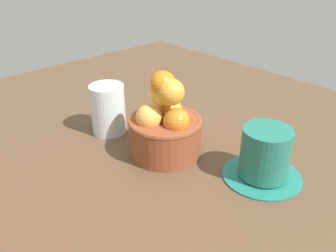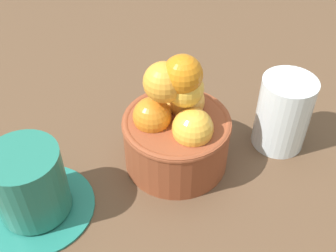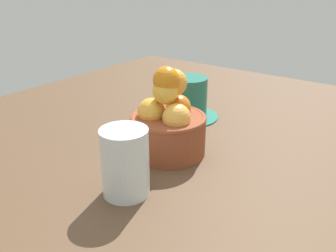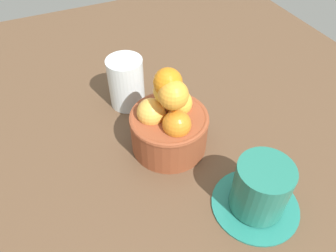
# 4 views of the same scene
# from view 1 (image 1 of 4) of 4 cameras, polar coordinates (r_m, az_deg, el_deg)

# --- Properties ---
(ground_plane) EXTENTS (1.22, 1.07, 0.04)m
(ground_plane) POSITION_cam_1_polar(r_m,az_deg,el_deg) (0.68, -0.44, -5.68)
(ground_plane) COLOR brown
(terracotta_bowl) EXTENTS (0.13, 0.13, 0.16)m
(terracotta_bowl) POSITION_cam_1_polar(r_m,az_deg,el_deg) (0.64, -0.47, 0.08)
(terracotta_bowl) COLOR brown
(terracotta_bowl) RESTS_ON ground_plane
(coffee_cup) EXTENTS (0.13, 0.13, 0.09)m
(coffee_cup) POSITION_cam_1_polar(r_m,az_deg,el_deg) (0.60, 15.15, -4.68)
(coffee_cup) COLOR #22786A
(coffee_cup) RESTS_ON ground_plane
(water_glass) EXTENTS (0.07, 0.07, 0.10)m
(water_glass) POSITION_cam_1_polar(r_m,az_deg,el_deg) (0.73, -9.53, 2.67)
(water_glass) COLOR silver
(water_glass) RESTS_ON ground_plane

